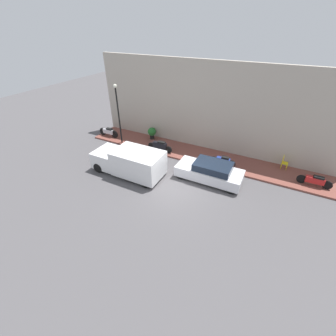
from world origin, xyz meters
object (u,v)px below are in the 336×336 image
at_px(motorcycle_blue, 223,161).
at_px(motorcycle_black, 160,146).
at_px(parked_car, 210,172).
at_px(potted_plant, 152,132).
at_px(cafe_chair, 284,162).
at_px(scooter_silver, 109,132).
at_px(motorcycle_red, 315,180).
at_px(streetlamp, 118,109).
at_px(delivery_van, 129,161).

height_order(motorcycle_blue, motorcycle_black, motorcycle_black).
relative_size(parked_car, potted_plant, 4.17).
distance_m(potted_plant, cafe_chair, 10.61).
height_order(scooter_silver, potted_plant, potted_plant).
distance_m(motorcycle_red, motorcycle_black, 10.81).
height_order(motorcycle_red, motorcycle_blue, motorcycle_blue).
bearing_deg(scooter_silver, streetlamp, -104.97).
height_order(motorcycle_blue, cafe_chair, cafe_chair).
bearing_deg(motorcycle_red, cafe_chair, 55.43).
relative_size(motorcycle_red, potted_plant, 1.95).
distance_m(parked_car, potted_plant, 7.25).
bearing_deg(scooter_silver, motorcycle_blue, -91.00).
relative_size(delivery_van, potted_plant, 4.85).
relative_size(potted_plant, cafe_chair, 1.07).
xyz_separation_m(motorcycle_black, streetlamp, (-0.16, 3.64, 2.44)).
height_order(potted_plant, cafe_chair, potted_plant).
height_order(parked_car, motorcycle_red, parked_car).
xyz_separation_m(delivery_van, motorcycle_red, (3.92, -11.26, -0.40)).
xyz_separation_m(parked_car, scooter_silver, (2.09, 10.10, -0.07)).
bearing_deg(motorcycle_black, potted_plant, 46.04).
bearing_deg(delivery_van, parked_car, -71.43).
height_order(delivery_van, scooter_silver, delivery_van).
height_order(delivery_van, motorcycle_blue, delivery_van).
bearing_deg(parked_car, cafe_chair, -50.32).
bearing_deg(motorcycle_red, motorcycle_black, 92.22).
bearing_deg(potted_plant, delivery_van, -166.35).
relative_size(delivery_van, scooter_silver, 2.51).
bearing_deg(delivery_van, motorcycle_red, -70.79).
relative_size(parked_car, motorcycle_red, 2.14).
height_order(delivery_van, cafe_chair, delivery_van).
bearing_deg(streetlamp, motorcycle_black, -87.47).
distance_m(delivery_van, cafe_chair, 10.73).
bearing_deg(cafe_chair, parked_car, 129.68).
relative_size(motorcycle_black, potted_plant, 2.07).
bearing_deg(potted_plant, cafe_chair, -89.56).
height_order(motorcycle_black, potted_plant, potted_plant).
xyz_separation_m(parked_car, potted_plant, (3.42, 6.39, 0.09)).
xyz_separation_m(parked_car, motorcycle_black, (1.78, 4.69, -0.05)).
height_order(parked_car, streetlamp, streetlamp).
bearing_deg(delivery_van, streetlamp, 43.63).
relative_size(motorcycle_blue, streetlamp, 0.37).
bearing_deg(motorcycle_blue, delivery_van, 123.35).
xyz_separation_m(parked_car, motorcycle_blue, (1.91, -0.38, -0.10)).
bearing_deg(streetlamp, parked_car, -100.97).
relative_size(delivery_van, motorcycle_blue, 2.78).
relative_size(delivery_van, motorcycle_black, 2.34).
height_order(scooter_silver, motorcycle_black, motorcycle_black).
bearing_deg(parked_car, delivery_van, 108.57).
distance_m(parked_car, scooter_silver, 10.32).
distance_m(delivery_van, motorcycle_blue, 6.62).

